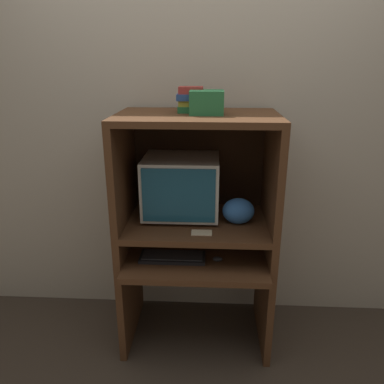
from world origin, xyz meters
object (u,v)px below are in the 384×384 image
at_px(crt_monitor, 181,186).
at_px(storage_box, 207,102).
at_px(keyboard, 173,257).
at_px(mouse, 218,259).
at_px(snack_bag, 238,211).
at_px(book_stack, 191,100).

bearing_deg(crt_monitor, storage_box, -30.93).
xyz_separation_m(keyboard, mouse, (0.26, -0.01, 0.00)).
relative_size(crt_monitor, snack_bag, 2.40).
xyz_separation_m(crt_monitor, snack_bag, (0.34, -0.10, -0.12)).
bearing_deg(crt_monitor, book_stack, -8.84).
height_order(keyboard, mouse, same).
height_order(keyboard, snack_bag, snack_bag).
distance_m(crt_monitor, keyboard, 0.42).
xyz_separation_m(snack_bag, storage_box, (-0.19, 0.01, 0.62)).
xyz_separation_m(mouse, book_stack, (-0.17, 0.21, 0.88)).
relative_size(crt_monitor, keyboard, 1.17).
height_order(snack_bag, storage_box, storage_box).
bearing_deg(mouse, keyboard, 177.41).
bearing_deg(mouse, crt_monitor, 135.95).
bearing_deg(snack_bag, crt_monitor, 163.96).
height_order(crt_monitor, mouse, crt_monitor).
relative_size(mouse, book_stack, 0.38).
height_order(snack_bag, book_stack, book_stack).
bearing_deg(keyboard, book_stack, 64.12).
distance_m(keyboard, mouse, 0.26).
bearing_deg(keyboard, snack_bag, 15.84).
height_order(crt_monitor, snack_bag, crt_monitor).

